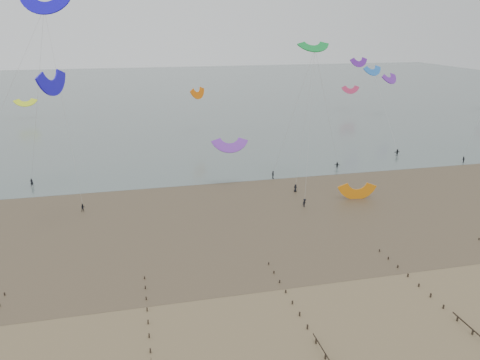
{
  "coord_description": "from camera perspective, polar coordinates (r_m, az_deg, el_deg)",
  "views": [
    {
      "loc": [
        -14.17,
        -46.81,
        33.72
      ],
      "look_at": [
        3.41,
        28.0,
        8.0
      ],
      "focal_mm": 35.0,
      "sensor_mm": 36.0,
      "label": 1
    }
  ],
  "objects": [
    {
      "name": "ground",
      "position": [
        59.41,
        3.1,
        -16.11
      ],
      "size": [
        500.0,
        500.0,
        0.0
      ],
      "primitive_type": "plane",
      "color": "brown",
      "rests_on": "ground"
    },
    {
      "name": "kites_airborne",
      "position": [
        135.49,
        -13.71,
        12.75
      ],
      "size": [
        255.91,
        116.88,
        42.14
      ],
      "color": "#0F9235",
      "rests_on": "ground"
    },
    {
      "name": "sea_and_shore",
      "position": [
        88.51,
        -5.69,
        -3.98
      ],
      "size": [
        500.0,
        665.0,
        0.03
      ],
      "color": "#475654",
      "rests_on": "ground"
    },
    {
      "name": "grounded_kite",
      "position": [
        97.78,
        14.0,
        -2.24
      ],
      "size": [
        7.22,
        6.0,
        3.61
      ],
      "primitive_type": null,
      "rotation": [
        1.54,
        0.0,
        -0.14
      ],
      "color": "orange",
      "rests_on": "ground"
    },
    {
      "name": "kitesurfers",
      "position": [
        109.16,
        8.72,
        0.76
      ],
      "size": [
        104.66,
        30.19,
        1.85
      ],
      "color": "black",
      "rests_on": "ground"
    }
  ]
}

